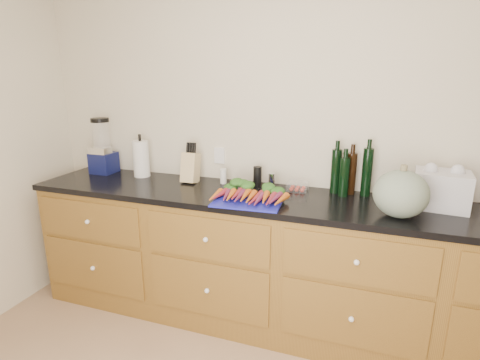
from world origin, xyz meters
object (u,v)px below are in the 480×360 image
at_px(paper_towel, 141,159).
at_px(tomato_box, 298,186).
at_px(squash, 401,194).
at_px(carrots, 250,195).
at_px(blender_appliance, 102,149).
at_px(cutting_board, 248,201).
at_px(knife_block, 191,168).

bearing_deg(paper_towel, tomato_box, 0.47).
xyz_separation_m(squash, paper_towel, (-1.85, 0.28, 0.01)).
distance_m(carrots, paper_towel, 1.02).
height_order(squash, blender_appliance, blender_appliance).
height_order(carrots, tomato_box, carrots).
xyz_separation_m(cutting_board, squash, (0.87, 0.04, 0.13)).
relative_size(squash, knife_block, 1.36).
height_order(carrots, knife_block, knife_block).
xyz_separation_m(cutting_board, tomato_box, (0.25, 0.33, 0.03)).
xyz_separation_m(cutting_board, carrots, (0.00, 0.04, 0.03)).
relative_size(carrots, squash, 1.57).
bearing_deg(blender_appliance, paper_towel, 0.39).
xyz_separation_m(cutting_board, blender_appliance, (-1.33, 0.32, 0.19)).
height_order(paper_towel, knife_block, paper_towel).
distance_m(cutting_board, carrots, 0.05).
height_order(cutting_board, knife_block, knife_block).
height_order(squash, tomato_box, squash).
xyz_separation_m(squash, tomato_box, (-0.62, 0.29, -0.10)).
height_order(carrots, paper_towel, paper_towel).
relative_size(cutting_board, knife_block, 1.92).
bearing_deg(paper_towel, blender_appliance, -179.61).
height_order(cutting_board, blender_appliance, blender_appliance).
bearing_deg(cutting_board, squash, 2.49).
xyz_separation_m(paper_towel, knife_block, (0.43, -0.02, -0.03)).
distance_m(blender_appliance, knife_block, 0.79).
distance_m(carrots, squash, 0.88).
relative_size(paper_towel, tomato_box, 2.01).
xyz_separation_m(carrots, paper_towel, (-0.98, 0.28, 0.10)).
distance_m(carrots, blender_appliance, 1.37).
bearing_deg(carrots, knife_block, 154.08).
distance_m(blender_appliance, paper_towel, 0.36).
relative_size(blender_appliance, knife_block, 2.02).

